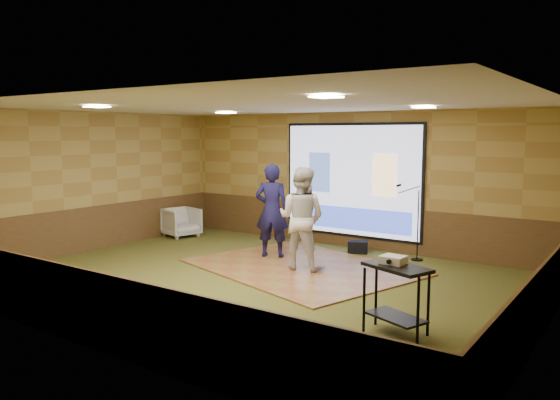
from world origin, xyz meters
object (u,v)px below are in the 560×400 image
Objects in this scene: dance_floor at (301,267)px; av_table at (396,287)px; player_right at (301,218)px; mic_stand at (415,236)px; banquet_chair at (181,222)px; projector_screen at (351,181)px; duffel_bag at (358,247)px; player_left at (272,210)px; projector at (393,260)px.

dance_floor is 3.63m from av_table.
mic_stand is at bearing -133.33° from player_right.
mic_stand is 1.95× the size of banquet_chair.
av_table is at bearing -56.36° from projector_screen.
banquet_chair is at bearing -169.52° from duffel_bag.
duffel_bag is (0.41, -0.45, -1.35)m from projector_screen.
duffel_bag is at bearing 122.49° from av_table.
av_table reaches higher than banquet_chair.
player_left is 1.25× the size of mic_stand.
player_left is 2.43× the size of banquet_chair.
dance_floor is 13.33× the size of projector.
projector_screen is at bearing 93.14° from dance_floor.
player_right is at bearing -89.09° from banquet_chair.
av_table is at bearing 122.95° from player_left.
mic_stand is (-1.32, 4.07, -0.11)m from av_table.
projector is (-0.08, 0.08, 0.33)m from av_table.
banquet_chair is (-6.86, 3.10, -0.58)m from projector.
banquet_chair reaches higher than duffel_bag.
projector_screen is 1.94m from mic_stand.
player_right reaches higher than dance_floor.
av_table is at bearing 135.34° from player_right.
projector_screen reaches higher than dance_floor.
duffel_bag reaches higher than dance_floor.
player_left reaches higher than player_right.
projector_screen is at bearing 150.48° from mic_stand.
projector is at bearing -57.87° from duffel_bag.
player_left is 4.45m from projector.
projector reaches higher than av_table.
projector_screen is 11.14× the size of projector.
duffel_bag is at bearing -153.83° from player_left.
player_left is at bearing 145.70° from av_table.
player_left is at bearing -113.77° from projector_screen.
player_right is at bearing 131.52° from player_left.
projector_screen reaches higher than projector.
player_left reaches higher than projector.
dance_floor is 0.97m from player_right.
mic_stand reaches higher than banquet_chair.
player_right is at bearing -96.28° from duffel_bag.
banquet_chair is 1.90× the size of duffel_bag.
duffel_bag is (0.21, 1.91, -0.85)m from player_right.
dance_floor is 2.60× the size of mic_stand.
dance_floor is at bearing -87.76° from banquet_chair.
projector is 7.55m from banquet_chair.
banquet_chair is (-4.12, 0.97, 0.34)m from dance_floor.
duffel_bag is (0.29, 1.78, 0.11)m from dance_floor.
projector is at bearing 123.16° from player_left.
player_left is 2.14× the size of av_table.
mic_stand reaches higher than dance_floor.
player_right reaches higher than mic_stand.
mic_stand is 3.71× the size of duffel_bag.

